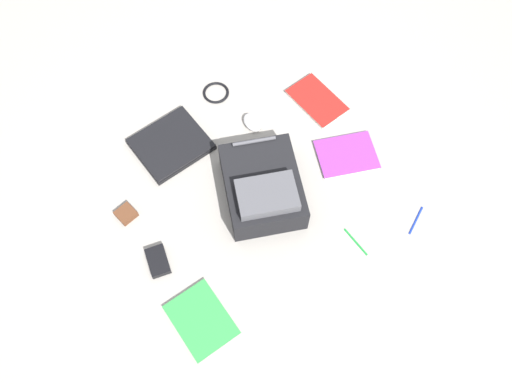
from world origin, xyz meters
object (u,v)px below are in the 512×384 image
object	(u,v)px
book_blue	(201,320)
pen_black	(356,242)
laptop	(171,144)
power_brick	(158,261)
backpack	(263,187)
book_red	(347,155)
pen_blue	(416,220)
book_comic	(317,101)
computer_mouse	(252,122)
earbud_pouch	(126,214)
cable_coil	(216,93)

from	to	relation	value
book_blue	pen_black	bearing A→B (deg)	-0.35
laptop	pen_black	world-z (taller)	laptop
power_brick	pen_black	bearing A→B (deg)	-21.50
power_brick	pen_black	size ratio (longest dim) A/B	0.88
backpack	laptop	distance (m)	0.47
book_red	pen_blue	world-z (taller)	book_red
book_comic	pen_black	world-z (taller)	book_comic
computer_mouse	earbud_pouch	xyz separation A→B (m)	(-0.67, -0.15, -0.01)
power_brick	earbud_pouch	bearing A→B (deg)	98.34
pen_blue	earbud_pouch	world-z (taller)	earbud_pouch
cable_coil	power_brick	distance (m)	0.85
computer_mouse	power_brick	bearing A→B (deg)	-150.77
pen_blue	backpack	bearing A→B (deg)	142.07
earbud_pouch	book_blue	bearing A→B (deg)	-80.44
earbud_pouch	power_brick	bearing A→B (deg)	-81.66
book_blue	earbud_pouch	world-z (taller)	earbud_pouch
book_red	laptop	bearing A→B (deg)	148.66
power_brick	pen_black	xyz separation A→B (m)	(0.74, -0.29, -0.01)
book_red	book_comic	bearing A→B (deg)	84.00
laptop	pen_black	bearing A→B (deg)	-57.91
computer_mouse	pen_black	world-z (taller)	computer_mouse
pen_black	pen_blue	size ratio (longest dim) A/B	1.00
book_red	cable_coil	size ratio (longest dim) A/B	2.43
laptop	computer_mouse	bearing A→B (deg)	-10.23
cable_coil	laptop	bearing A→B (deg)	-150.81
book_blue	pen_black	distance (m)	0.69
backpack	pen_blue	xyz separation A→B (m)	(0.51, -0.39, -0.07)
book_comic	pen_blue	bearing A→B (deg)	-85.39
book_comic	computer_mouse	world-z (taller)	computer_mouse
book_blue	book_red	size ratio (longest dim) A/B	0.94
book_blue	cable_coil	world-z (taller)	book_blue
computer_mouse	earbud_pouch	size ratio (longest dim) A/B	1.40
laptop	computer_mouse	size ratio (longest dim) A/B	3.35
book_blue	cable_coil	xyz separation A→B (m)	(0.51, 0.92, -0.00)
power_brick	earbud_pouch	size ratio (longest dim) A/B	1.65
power_brick	pen_blue	distance (m)	1.06
book_red	computer_mouse	world-z (taller)	computer_mouse
pen_blue	earbud_pouch	size ratio (longest dim) A/B	1.87
book_comic	earbud_pouch	size ratio (longest dim) A/B	3.94
computer_mouse	pen_blue	bearing A→B (deg)	-65.99
computer_mouse	cable_coil	xyz separation A→B (m)	(-0.07, 0.23, -0.01)
laptop	computer_mouse	world-z (taller)	computer_mouse
backpack	pen_black	distance (m)	0.44
laptop	book_blue	xyz separation A→B (m)	(-0.21, -0.76, -0.01)
book_red	earbud_pouch	bearing A→B (deg)	169.30
power_brick	pen_blue	bearing A→B (deg)	-17.92
computer_mouse	pen_blue	xyz separation A→B (m)	(0.38, -0.73, -0.02)
book_blue	power_brick	xyz separation A→B (m)	(-0.05, 0.29, 0.01)
book_red	pen_black	distance (m)	0.40
power_brick	pen_black	world-z (taller)	power_brick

